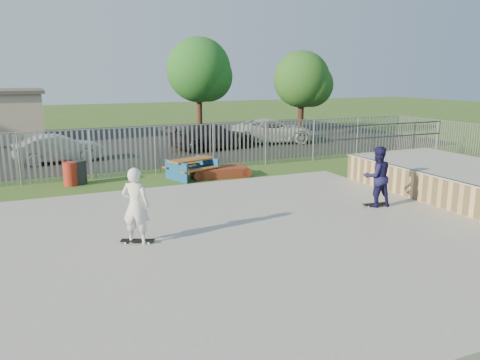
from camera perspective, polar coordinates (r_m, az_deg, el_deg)
name	(u,v)px	position (r m, az deg, el deg)	size (l,w,h in m)	color
ground	(206,247)	(11.55, -4.19, -8.15)	(120.00, 120.00, 0.00)	#365F20
concrete_slab	(206,244)	(11.52, -4.20, -7.80)	(15.00, 12.00, 0.15)	gray
quarter_pipe	(457,181)	(17.59, 24.98, -0.12)	(5.50, 7.05, 2.19)	tan
fence	(187,169)	(15.77, -6.46, 1.28)	(26.04, 16.02, 2.00)	gray
picnic_table	(192,168)	(19.04, -5.85, 1.45)	(2.27, 2.07, 0.79)	brown
funbox	(220,172)	(19.18, -2.41, 0.97)	(2.11, 1.22, 0.40)	maroon
trash_bin_red	(71,174)	(18.76, -19.94, 0.71)	(0.54, 0.54, 0.90)	maroon
trash_bin_grey	(79,172)	(18.91, -19.01, 0.91)	(0.55, 0.55, 0.92)	black
parking_lot	(100,144)	(29.68, -16.72, 4.26)	(40.00, 18.00, 0.02)	black
car_silver	(59,149)	(23.81, -21.22, 3.60)	(1.40, 4.02, 1.32)	#BCBCC2
car_dark	(212,136)	(26.24, -3.45, 5.33)	(2.01, 4.93, 1.43)	black
car_white	(273,131)	(28.81, 4.08, 6.00)	(2.39, 5.19, 1.44)	silver
tree_mid	(199,70)	(31.54, -5.05, 13.21)	(4.23, 4.23, 6.52)	#46271C
tree_right	(302,80)	(31.33, 7.52, 12.04)	(3.65, 3.65, 5.63)	#402319
skateboard_a	(375,205)	(15.02, 16.15, -2.91)	(0.82, 0.29, 0.08)	black
skateboard_b	(138,241)	(11.61, -12.38, -7.32)	(0.81, 0.51, 0.08)	black
skater_navy	(377,177)	(14.81, 16.36, 0.40)	(0.90, 0.70, 1.85)	#16143F
skater_white	(136,206)	(11.34, -12.59, -3.10)	(0.68, 0.44, 1.85)	white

